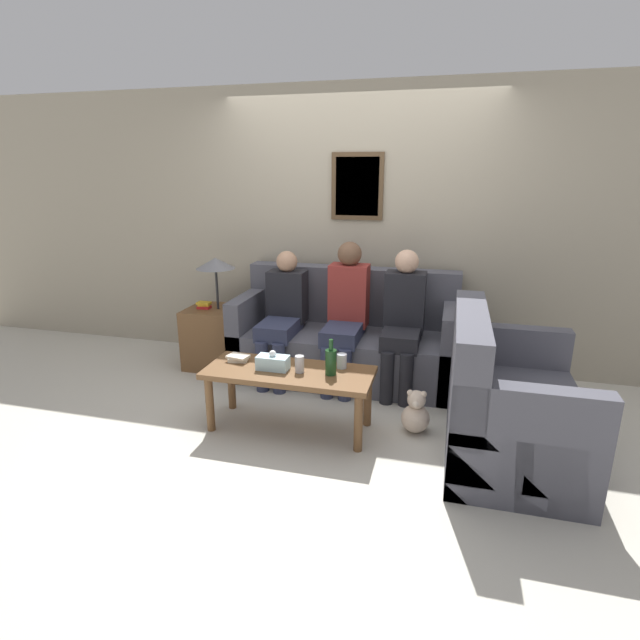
% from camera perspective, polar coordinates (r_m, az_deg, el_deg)
% --- Properties ---
extents(ground_plane, '(16.00, 16.00, 0.00)m').
position_cam_1_polar(ground_plane, '(4.27, 1.50, -8.85)').
color(ground_plane, beige).
extents(wall_back, '(9.00, 0.08, 2.60)m').
position_cam_1_polar(wall_back, '(4.80, 4.27, 10.24)').
color(wall_back, '#9E937F').
rests_on(wall_back, ground_plane).
extents(couch_main, '(1.98, 0.83, 0.98)m').
position_cam_1_polar(couch_main, '(4.60, 2.99, -2.40)').
color(couch_main, '#4C4C56').
rests_on(couch_main, ground_plane).
extents(couch_side, '(0.83, 1.26, 0.98)m').
position_cam_1_polar(couch_side, '(3.56, 20.43, -9.40)').
color(couch_side, '#4C4C56').
rests_on(couch_side, ground_plane).
extents(coffee_table, '(1.22, 0.49, 0.46)m').
position_cam_1_polar(coffee_table, '(3.65, -3.55, -6.69)').
color(coffee_table, brown).
rests_on(coffee_table, ground_plane).
extents(side_table_with_lamp, '(0.49, 0.49, 1.07)m').
position_cam_1_polar(side_table_with_lamp, '(4.93, -11.99, -1.21)').
color(side_table_with_lamp, brown).
rests_on(side_table_with_lamp, ground_plane).
extents(wine_bottle, '(0.08, 0.08, 0.26)m').
position_cam_1_polar(wine_bottle, '(3.51, 1.25, -4.74)').
color(wine_bottle, '#19421E').
rests_on(wine_bottle, coffee_table).
extents(drinking_glass, '(0.07, 0.07, 0.11)m').
position_cam_1_polar(drinking_glass, '(3.64, 2.51, -4.70)').
color(drinking_glass, silver).
rests_on(drinking_glass, coffee_table).
extents(book_stack, '(0.17, 0.14, 0.05)m').
position_cam_1_polar(book_stack, '(3.82, -9.34, -4.31)').
color(book_stack, beige).
rests_on(book_stack, coffee_table).
extents(soda_can, '(0.07, 0.07, 0.12)m').
position_cam_1_polar(soda_can, '(3.57, -2.35, -5.05)').
color(soda_can, '#BCBCC1').
rests_on(soda_can, coffee_table).
extents(tissue_box, '(0.23, 0.12, 0.15)m').
position_cam_1_polar(tissue_box, '(3.63, -5.41, -4.83)').
color(tissue_box, silver).
rests_on(tissue_box, coffee_table).
extents(person_left, '(0.34, 0.66, 1.15)m').
position_cam_1_polar(person_left, '(4.50, -4.28, 0.93)').
color(person_left, '#2D334C').
rests_on(person_left, ground_plane).
extents(person_middle, '(0.34, 0.66, 1.25)m').
position_cam_1_polar(person_middle, '(4.35, 2.97, 1.15)').
color(person_middle, '#2D334C').
rests_on(person_middle, ground_plane).
extents(person_right, '(0.34, 0.59, 1.21)m').
position_cam_1_polar(person_right, '(4.27, 9.46, 0.35)').
color(person_right, black).
rests_on(person_right, ground_plane).
extents(teddy_bear, '(0.21, 0.21, 0.33)m').
position_cam_1_polar(teddy_bear, '(3.77, 10.87, -10.49)').
color(teddy_bear, beige).
rests_on(teddy_bear, ground_plane).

